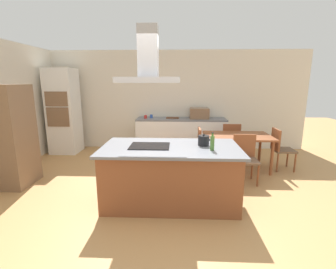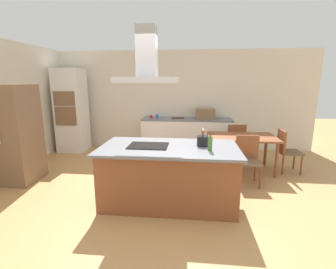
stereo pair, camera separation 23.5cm
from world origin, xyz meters
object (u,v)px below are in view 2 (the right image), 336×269
at_px(countertop_microwave, 205,114).
at_px(chair_at_right_end, 286,148).
at_px(chair_at_left_end, 198,146).
at_px(chair_facing_back_wall, 236,140).
at_px(coffee_mug_red, 151,117).
at_px(tea_kettle, 203,141).
at_px(coffee_mug_blue, 157,116).
at_px(range_hood, 147,65).
at_px(cutting_board, 178,118).
at_px(cooktop, 148,146).
at_px(dining_table, 241,140).
at_px(refrigerator, 12,134).
at_px(chair_facing_island, 248,157).
at_px(olive_oil_bottle, 210,143).
at_px(wall_oven_stack, 72,111).

bearing_deg(countertop_microwave, chair_at_right_end, -39.33).
distance_m(chair_at_left_end, chair_facing_back_wall, 1.13).
bearing_deg(coffee_mug_red, countertop_microwave, 1.75).
relative_size(tea_kettle, coffee_mug_blue, 2.51).
bearing_deg(range_hood, chair_at_right_end, 30.57).
xyz_separation_m(coffee_mug_blue, chair_at_right_end, (2.92, -1.41, -0.44)).
relative_size(tea_kettle, cutting_board, 0.66).
xyz_separation_m(tea_kettle, chair_at_right_end, (1.79, 1.45, -0.47)).
relative_size(cooktop, dining_table, 0.43).
bearing_deg(refrigerator, chair_facing_island, 4.57).
relative_size(cooktop, refrigerator, 0.33).
bearing_deg(chair_at_left_end, chair_facing_island, -36.01).
bearing_deg(olive_oil_bottle, coffee_mug_red, 114.56).
bearing_deg(olive_oil_bottle, countertop_microwave, 88.82).
bearing_deg(chair_facing_island, refrigerator, -175.43).
relative_size(dining_table, range_hood, 1.56).
distance_m(countertop_microwave, range_hood, 3.22).
relative_size(countertop_microwave, refrigerator, 0.27).
relative_size(tea_kettle, chair_facing_back_wall, 0.25).
height_order(dining_table, chair_facing_back_wall, chair_facing_back_wall).
bearing_deg(range_hood, chair_facing_back_wall, 52.43).
height_order(coffee_mug_blue, refrigerator, refrigerator).
bearing_deg(chair_at_right_end, dining_table, -180.00).
bearing_deg(coffee_mug_blue, range_hood, -84.09).
bearing_deg(olive_oil_bottle, wall_oven_stack, 141.27).
height_order(cooktop, tea_kettle, tea_kettle).
bearing_deg(countertop_microwave, tea_kettle, -93.25).
height_order(chair_facing_back_wall, range_hood, range_hood).
height_order(wall_oven_stack, chair_at_left_end, wall_oven_stack).
height_order(tea_kettle, refrigerator, refrigerator).
xyz_separation_m(cooktop, dining_table, (1.70, 1.54, -0.24)).
bearing_deg(chair_facing_back_wall, wall_oven_stack, 174.18).
xyz_separation_m(cooktop, coffee_mug_red, (-0.45, 2.84, 0.04)).
bearing_deg(dining_table, countertop_microwave, 118.14).
relative_size(refrigerator, chair_at_left_end, 2.04).
height_order(tea_kettle, countertop_microwave, countertop_microwave).
xyz_separation_m(cutting_board, chair_at_left_end, (0.51, -1.39, -0.40)).
distance_m(refrigerator, chair_facing_island, 4.39).
relative_size(wall_oven_stack, refrigerator, 1.21).
height_order(olive_oil_bottle, coffee_mug_red, olive_oil_bottle).
bearing_deg(cutting_board, wall_oven_stack, -174.32).
bearing_deg(tea_kettle, dining_table, 58.97).
bearing_deg(chair_facing_island, countertop_microwave, 109.65).
bearing_deg(tea_kettle, chair_facing_back_wall, 67.59).
xyz_separation_m(coffee_mug_red, cutting_board, (0.72, 0.09, -0.04)).
bearing_deg(range_hood, countertop_microwave, 71.10).
bearing_deg(chair_at_right_end, coffee_mug_blue, 154.29).
xyz_separation_m(coffee_mug_red, chair_at_left_end, (1.23, -1.29, -0.44)).
relative_size(coffee_mug_blue, range_hood, 0.10).
xyz_separation_m(tea_kettle, coffee_mug_blue, (-1.13, 2.86, -0.03)).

